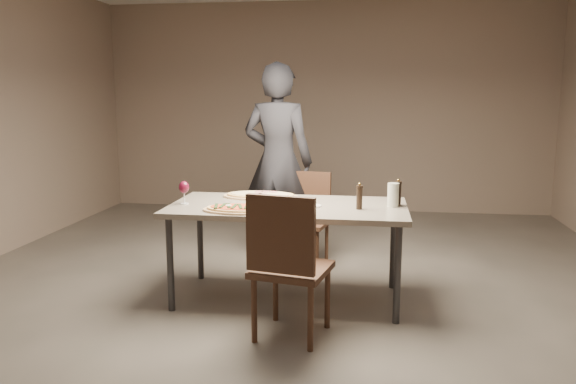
# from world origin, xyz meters

# --- Properties ---
(room) EXTENTS (7.00, 7.00, 7.00)m
(room) POSITION_xyz_m (0.00, 0.00, 1.40)
(room) COLOR #5C564F
(room) RESTS_ON ground
(dining_table) EXTENTS (1.80, 0.90, 0.75)m
(dining_table) POSITION_xyz_m (0.00, 0.00, 0.69)
(dining_table) COLOR slate
(dining_table) RESTS_ON ground
(zucchini_pizza) EXTENTS (0.56, 0.31, 0.05)m
(zucchini_pizza) POSITION_xyz_m (-0.30, -0.28, 0.77)
(zucchini_pizza) COLOR tan
(zucchini_pizza) RESTS_ON dining_table
(ham_pizza) EXTENTS (0.62, 0.34, 0.04)m
(ham_pizza) POSITION_xyz_m (-0.27, 0.28, 0.77)
(ham_pizza) COLOR tan
(ham_pizza) RESTS_ON dining_table
(bread_basket) EXTENTS (0.22, 0.22, 0.08)m
(bread_basket) POSITION_xyz_m (0.05, -0.23, 0.80)
(bread_basket) COLOR beige
(bread_basket) RESTS_ON dining_table
(oil_dish) EXTENTS (0.12, 0.12, 0.01)m
(oil_dish) POSITION_xyz_m (0.20, -0.04, 0.76)
(oil_dish) COLOR white
(oil_dish) RESTS_ON dining_table
(pepper_mill_left) EXTENTS (0.05, 0.05, 0.20)m
(pepper_mill_left) POSITION_xyz_m (0.54, -0.09, 0.84)
(pepper_mill_left) COLOR black
(pepper_mill_left) RESTS_ON dining_table
(pepper_mill_right) EXTENTS (0.05, 0.05, 0.20)m
(pepper_mill_right) POSITION_xyz_m (0.83, 0.11, 0.85)
(pepper_mill_right) COLOR black
(pepper_mill_right) RESTS_ON dining_table
(carafe) EXTENTS (0.09, 0.09, 0.18)m
(carafe) POSITION_xyz_m (0.79, 0.05, 0.84)
(carafe) COLOR silver
(carafe) RESTS_ON dining_table
(wine_glass) EXTENTS (0.08, 0.08, 0.18)m
(wine_glass) POSITION_xyz_m (-0.80, -0.08, 0.87)
(wine_glass) COLOR silver
(wine_glass) RESTS_ON dining_table
(side_plate) EXTENTS (0.17, 0.17, 0.01)m
(side_plate) POSITION_xyz_m (-0.37, -0.17, 0.76)
(side_plate) COLOR white
(side_plate) RESTS_ON dining_table
(chair_near) EXTENTS (0.55, 0.55, 0.98)m
(chair_near) POSITION_xyz_m (0.10, -0.76, 0.55)
(chair_near) COLOR #3E261A
(chair_near) RESTS_ON ground
(chair_far) EXTENTS (0.47, 0.47, 0.86)m
(chair_far) POSITION_xyz_m (0.04, 0.98, 0.48)
(chair_far) COLOR #3E261A
(chair_far) RESTS_ON ground
(diner) EXTENTS (0.75, 0.56, 1.88)m
(diner) POSITION_xyz_m (-0.27, 1.17, 0.94)
(diner) COLOR black
(diner) RESTS_ON ground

